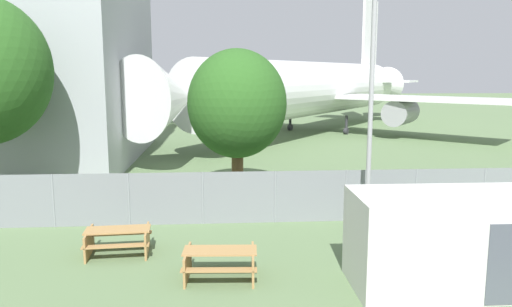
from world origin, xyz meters
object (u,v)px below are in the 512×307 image
at_px(portable_cabin, 451,241).
at_px(tree_left_of_cabin, 237,104).
at_px(picnic_bench_open_grass, 118,238).
at_px(airplane, 312,89).
at_px(picnic_bench_near_cabin, 220,260).

relative_size(portable_cabin, tree_left_of_cabin, 0.78).
relative_size(portable_cabin, picnic_bench_open_grass, 2.50).
distance_m(airplane, picnic_bench_near_cabin, 31.74).
relative_size(picnic_bench_near_cabin, tree_left_of_cabin, 0.31).
bearing_deg(tree_left_of_cabin, picnic_bench_near_cabin, -94.99).
xyz_separation_m(airplane, picnic_bench_near_cabin, (-7.99, -30.54, -3.38)).
bearing_deg(tree_left_of_cabin, portable_cabin, -62.63).
xyz_separation_m(airplane, picnic_bench_open_grass, (-10.97, -28.59, -3.38)).
relative_size(airplane, tree_left_of_cabin, 5.83).
distance_m(picnic_bench_near_cabin, tree_left_of_cabin, 9.30).
xyz_separation_m(picnic_bench_open_grass, tree_left_of_cabin, (3.73, 6.65, 3.48)).
relative_size(airplane, picnic_bench_open_grass, 18.69).
bearing_deg(portable_cabin, picnic_bench_open_grass, 162.17).
distance_m(portable_cabin, tree_left_of_cabin, 11.07).
height_order(airplane, tree_left_of_cabin, airplane).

